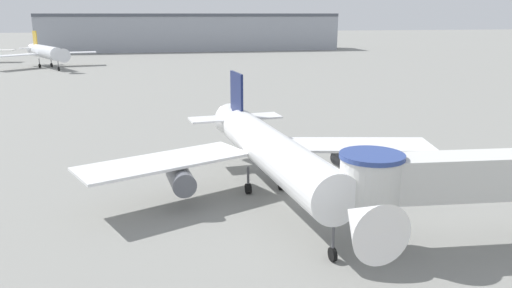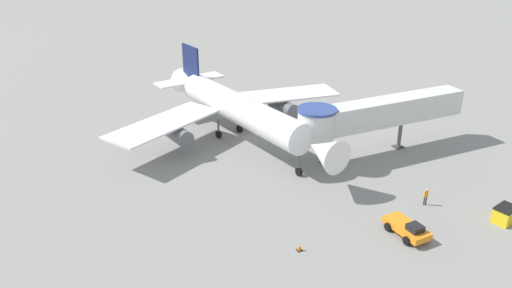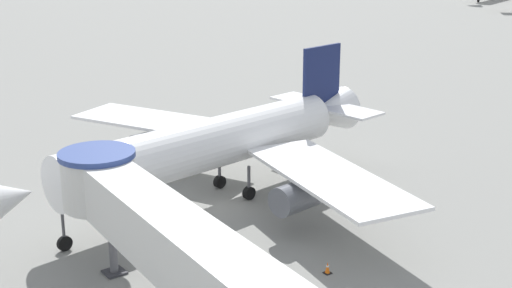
# 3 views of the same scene
# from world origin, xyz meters

# --- Properties ---
(ground_plane) EXTENTS (800.00, 800.00, 0.00)m
(ground_plane) POSITION_xyz_m (0.00, 0.00, 0.00)
(ground_plane) COLOR gray
(main_airplane) EXTENTS (31.37, 30.36, 9.32)m
(main_airplane) POSITION_xyz_m (-1.03, 0.52, 3.95)
(main_airplane) COLOR white
(main_airplane) RESTS_ON ground_plane
(jet_bridge) EXTENTS (20.86, 4.85, 6.50)m
(jet_bridge) POSITION_xyz_m (9.91, -10.07, 4.81)
(jet_bridge) COLOR silver
(jet_bridge) RESTS_ON ground_plane
(pushback_tug_orange) EXTENTS (2.27, 4.13, 1.44)m
(pushback_tug_orange) POSITION_xyz_m (2.20, -23.87, 0.68)
(pushback_tug_orange) COLOR orange
(pushback_tug_orange) RESTS_ON ground_plane
(service_container_yellow) EXTENTS (2.33, 1.83, 1.43)m
(service_container_yellow) POSITION_xyz_m (11.08, -26.51, 0.72)
(service_container_yellow) COLOR yellow
(service_container_yellow) RESTS_ON ground_plane
(traffic_cone_starboard_wing) EXTENTS (0.40, 0.40, 0.66)m
(traffic_cone_starboard_wing) POSITION_xyz_m (11.45, -0.48, 0.32)
(traffic_cone_starboard_wing) COLOR black
(traffic_cone_starboard_wing) RESTS_ON ground_plane
(traffic_cone_apron_front) EXTENTS (0.44, 0.44, 0.72)m
(traffic_cone_apron_front) POSITION_xyz_m (-6.80, -21.28, 0.35)
(traffic_cone_apron_front) COLOR black
(traffic_cone_apron_front) RESTS_ON ground_plane
(ground_crew_marshaller) EXTENTS (0.37, 0.33, 1.66)m
(ground_crew_marshaller) POSITION_xyz_m (7.20, -21.11, 0.96)
(ground_crew_marshaller) COLOR #1E2338
(ground_crew_marshaller) RESTS_ON ground_plane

